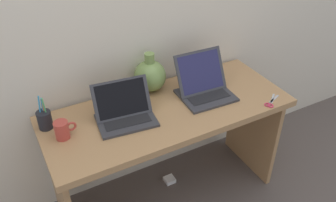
{
  "coord_description": "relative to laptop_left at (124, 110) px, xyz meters",
  "views": [
    {
      "loc": [
        -0.78,
        -1.45,
        1.91
      ],
      "look_at": [
        0.0,
        0.0,
        0.77
      ],
      "focal_mm": 38.66,
      "sensor_mm": 36.0,
      "label": 1
    }
  ],
  "objects": [
    {
      "name": "desk",
      "position": [
        0.25,
        -0.03,
        -0.21
      ],
      "size": [
        1.4,
        0.57,
        0.72
      ],
      "color": "#AD7F51",
      "rests_on": "ground"
    },
    {
      "name": "ground_plane",
      "position": [
        0.25,
        -0.03,
        -0.78
      ],
      "size": [
        6.0,
        6.0,
        0.0
      ],
      "primitive_type": "plane",
      "color": "#564C47"
    },
    {
      "name": "scissors",
      "position": [
        0.79,
        -0.27,
        -0.05
      ],
      "size": [
        0.14,
        0.11,
        0.01
      ],
      "color": "#B7B7BC",
      "rests_on": "desk"
    },
    {
      "name": "power_brick",
      "position": [
        0.32,
        0.07,
        -0.76
      ],
      "size": [
        0.07,
        0.07,
        0.03
      ],
      "primitive_type": "cube",
      "color": "white",
      "rests_on": "ground"
    },
    {
      "name": "back_wall",
      "position": [
        0.25,
        0.29,
        0.42
      ],
      "size": [
        4.4,
        0.04,
        2.4
      ],
      "primitive_type": "cube",
      "color": "beige",
      "rests_on": "ground"
    },
    {
      "name": "pen_cup",
      "position": [
        -0.39,
        0.12,
        -0.0
      ],
      "size": [
        0.07,
        0.07,
        0.19
      ],
      "color": "black",
      "rests_on": "desk"
    },
    {
      "name": "green_vase",
      "position": [
        0.25,
        0.19,
        0.04
      ],
      "size": [
        0.19,
        0.19,
        0.24
      ],
      "color": "#75934C",
      "rests_on": "desk"
    },
    {
      "name": "laptop_left",
      "position": [
        0.0,
        0.0,
        0.0
      ],
      "size": [
        0.33,
        0.25,
        0.2
      ],
      "color": "#333338",
      "rests_on": "desk"
    },
    {
      "name": "laptop_right",
      "position": [
        0.5,
        0.0,
        0.01
      ],
      "size": [
        0.31,
        0.27,
        0.24
      ],
      "color": "#333338",
      "rests_on": "desk"
    },
    {
      "name": "coffee_mug",
      "position": [
        -0.33,
        -0.0,
        -0.01
      ],
      "size": [
        0.11,
        0.07,
        0.1
      ],
      "color": "#B23D33",
      "rests_on": "desk"
    }
  ]
}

